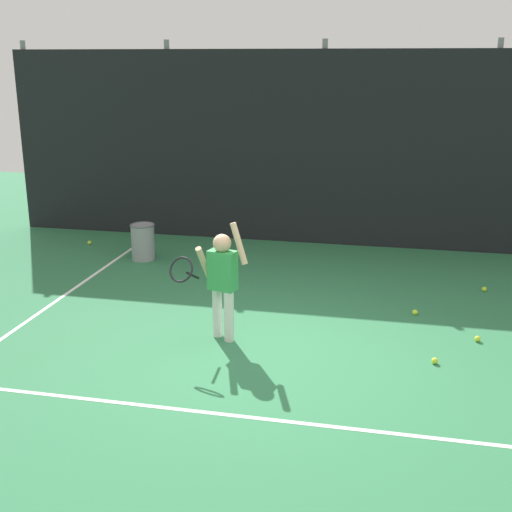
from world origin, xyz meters
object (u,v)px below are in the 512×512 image
Objects in this scene: tennis_ball_5 at (415,312)px; ball_hopper at (143,241)px; tennis_ball_3 at (484,289)px; tennis_ball_4 at (89,243)px; tennis_player at (221,277)px; tennis_ball_2 at (478,339)px; tennis_ball_1 at (435,361)px.

ball_hopper is at bearing 159.88° from tennis_ball_5.
tennis_ball_4 is (-6.24, 1.04, 0.00)m from tennis_ball_3.
tennis_ball_4 and tennis_ball_5 have the same top height.
tennis_player is at bearing -143.38° from tennis_ball_3.
tennis_ball_5 is (4.11, -1.51, -0.26)m from ball_hopper.
tennis_ball_4 is at bearing 153.38° from ball_hopper.
tennis_ball_3 is 6.32m from tennis_ball_4.
ball_hopper is 5.26m from tennis_ball_2.
tennis_ball_1 is at bearing -107.02° from tennis_ball_3.
tennis_ball_1 is 1.00× the size of tennis_ball_2.
tennis_ball_3 is (0.74, 2.42, 0.00)m from tennis_ball_1.
tennis_player is 20.46× the size of tennis_ball_3.
tennis_player is 20.46× the size of tennis_ball_1.
tennis_ball_2 is (2.79, 0.52, -0.69)m from tennis_player.
tennis_ball_2 is at bearing -24.50° from ball_hopper.
tennis_player is at bearing -150.68° from tennis_ball_5.
tennis_ball_4 is at bearing 170.52° from tennis_ball_3.
tennis_ball_1 is at bearing -82.37° from tennis_ball_5.
tennis_player is 4.65m from tennis_ball_4.
tennis_ball_4 is (-3.19, 3.30, -0.69)m from tennis_player.
tennis_ball_4 is at bearing 155.06° from tennis_ball_2.
ball_hopper reaches higher than tennis_ball_2.
ball_hopper is 8.52× the size of tennis_ball_5.
tennis_ball_3 is 1.41m from tennis_ball_5.
ball_hopper is 5.16m from tennis_ball_1.
tennis_ball_3 is (5.03, -0.44, -0.26)m from ball_hopper.
tennis_ball_2 is at bearing 54.28° from tennis_ball_1.
tennis_ball_3 is (0.25, 1.74, 0.00)m from tennis_ball_2.
tennis_ball_2 is (4.78, -2.18, -0.26)m from ball_hopper.
tennis_player is 3.38m from ball_hopper.
tennis_player is 20.46× the size of tennis_ball_4.
tennis_ball_2 is (0.49, 0.68, 0.00)m from tennis_ball_1.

